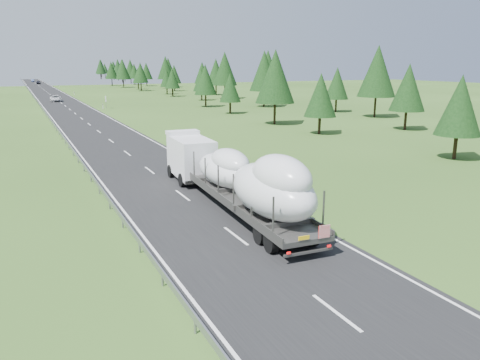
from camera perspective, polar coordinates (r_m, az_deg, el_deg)
name	(u,v)px	position (r m, az deg, el deg)	size (l,w,h in m)	color
ground	(236,236)	(25.79, -0.53, -6.87)	(400.00, 400.00, 0.00)	#2E4E1A
road_surface	(61,103)	(122.61, -20.98, 8.78)	(10.00, 400.00, 0.02)	black
guardrail	(37,101)	(122.19, -23.49, 8.82)	(0.10, 400.00, 0.76)	slate
marker_posts	(66,89)	(177.84, -20.49, 10.33)	(0.13, 350.08, 1.00)	silver
highway_sign	(106,100)	(103.58, -16.05, 9.37)	(0.08, 0.90, 2.60)	slate
tree_line_right	(178,71)	(162.90, -7.62, 13.07)	(29.00, 359.41, 12.43)	black
boat_truck	(237,174)	(29.63, -0.39, 0.68)	(3.64, 20.47, 4.63)	white
distant_van	(56,98)	(127.20, -21.54, 9.23)	(2.57, 5.58, 1.55)	silver
distant_car_dark	(38,82)	(242.59, -23.37, 10.88)	(1.82, 4.52, 1.54)	black
distant_car_blue	(33,81)	(272.34, -23.95, 11.02)	(1.45, 4.16, 1.37)	navy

